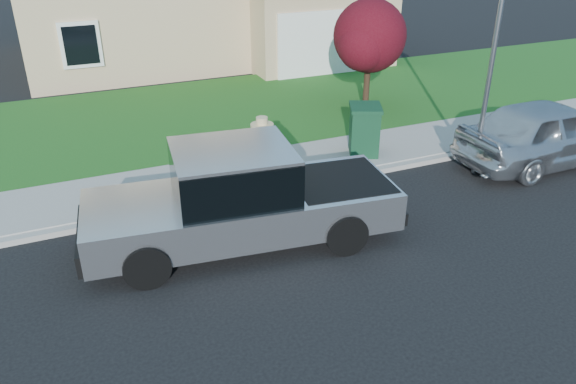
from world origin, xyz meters
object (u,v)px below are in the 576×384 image
at_px(pickup_truck, 241,200).
at_px(woman, 263,164).
at_px(street_lamp, 494,59).
at_px(sedan, 549,132).
at_px(ornamental_tree, 370,39).
at_px(trash_bin, 364,129).

xyz_separation_m(pickup_truck, woman, (0.92, 1.28, 0.02)).
xyz_separation_m(woman, street_lamp, (5.14, -0.59, 1.80)).
distance_m(sedan, ornamental_tree, 5.74).
bearing_deg(woman, sedan, -168.29).
relative_size(pickup_truck, sedan, 1.27).
bearing_deg(ornamental_tree, street_lamp, -89.94).
bearing_deg(ornamental_tree, trash_bin, -121.64).
height_order(woman, trash_bin, woman).
xyz_separation_m(pickup_truck, street_lamp, (6.06, 0.69, 1.82)).
height_order(woman, ornamental_tree, ornamental_tree).
bearing_deg(pickup_truck, ornamental_tree, 50.28).
bearing_deg(pickup_truck, street_lamp, 13.21).
bearing_deg(woman, pickup_truck, 71.99).
bearing_deg(trash_bin, sedan, -1.91).
distance_m(sedan, trash_bin, 4.43).
distance_m(pickup_truck, woman, 1.58).
bearing_deg(pickup_truck, trash_bin, 38.62).
distance_m(woman, trash_bin, 3.39).
xyz_separation_m(ornamental_tree, street_lamp, (0.01, -5.06, 0.53)).
xyz_separation_m(pickup_truck, trash_bin, (4.07, 2.53, -0.12)).
height_order(sedan, street_lamp, street_lamp).
bearing_deg(pickup_truck, sedan, 10.57).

